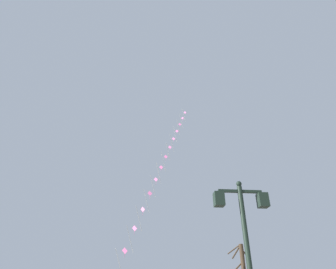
# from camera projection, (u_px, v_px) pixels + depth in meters

# --- Properties ---
(twin_lantern_lamp_post) EXTENTS (1.56, 0.28, 4.50)m
(twin_lantern_lamp_post) POSITION_uv_depth(u_px,v_px,m) (245.00, 229.00, 7.76)
(twin_lantern_lamp_post) COLOR #1E2D23
(twin_lantern_lamp_post) RESTS_ON ground_plane
(kite_train) EXTENTS (7.57, 14.75, 23.45)m
(kite_train) POSITION_uv_depth(u_px,v_px,m) (161.00, 168.00, 26.61)
(kite_train) COLOR brown
(kite_train) RESTS_ON ground_plane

